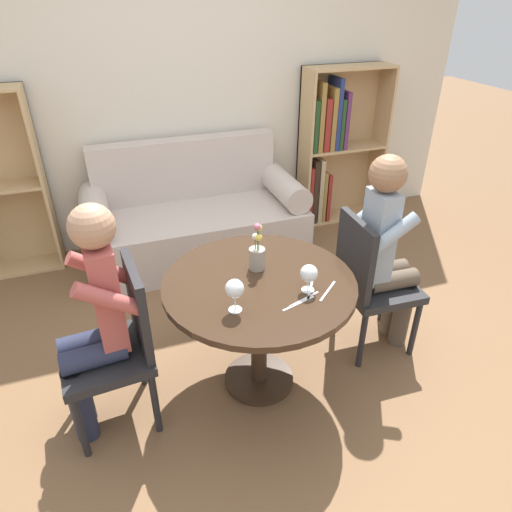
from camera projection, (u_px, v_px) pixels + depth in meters
The scene contains 16 objects.
ground_plane at pixel (259, 380), 2.68m from camera, with size 16.00×16.00×0.00m, color brown.
back_wall at pixel (174, 79), 3.59m from camera, with size 5.20×0.05×2.70m.
round_table at pixel (259, 301), 2.38m from camera, with size 0.99×0.99×0.70m.
couch at pixel (195, 220), 3.79m from camera, with size 1.75×0.80×0.92m.
bookshelf_right at pixel (331, 148), 4.19m from camera, with size 0.79×0.28×1.41m.
chair_left at pixel (119, 342), 2.23m from camera, with size 0.45×0.45×0.90m.
chair_right at pixel (369, 279), 2.70m from camera, with size 0.44×0.44×0.90m.
person_left at pixel (94, 322), 2.11m from camera, with size 0.43×0.36×1.23m.
person_right at pixel (387, 252), 2.63m from camera, with size 0.43×0.35×1.25m.
wine_glass_left at pixel (235, 289), 2.05m from camera, with size 0.09×0.09×0.17m.
wine_glass_right at pixel (309, 274), 2.20m from camera, with size 0.09×0.09×0.14m.
flower_vase at pixel (257, 254), 2.37m from camera, with size 0.09×0.09×0.27m.
knife_left_setting at pixel (310, 289), 2.26m from camera, with size 0.11×0.17×0.00m.
fork_left_setting at pixel (299, 303), 2.15m from camera, with size 0.19×0.06×0.00m.
knife_right_setting at pixel (328, 291), 2.24m from camera, with size 0.15×0.13×0.00m.
fork_right_setting at pixel (304, 299), 2.18m from camera, with size 0.18×0.07×0.00m.
Camera 1 is at (-0.66, -1.80, 2.00)m, focal length 32.00 mm.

